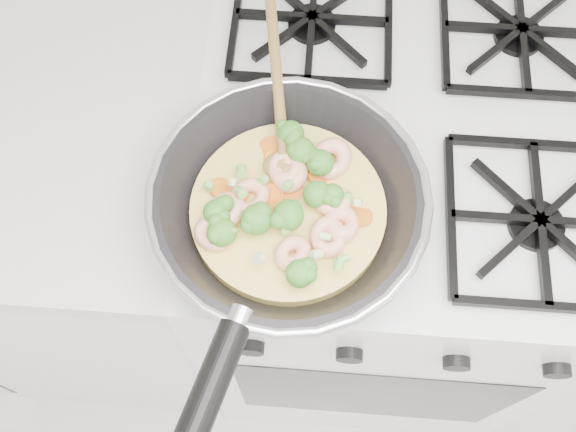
{
  "coord_description": "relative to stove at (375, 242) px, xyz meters",
  "views": [
    {
      "loc": [
        -0.14,
        1.2,
        1.65
      ],
      "look_at": [
        -0.16,
        1.53,
        0.93
      ],
      "focal_mm": 40.46,
      "sensor_mm": 36.0,
      "label": 1
    }
  ],
  "objects": [
    {
      "name": "stove",
      "position": [
        0.0,
        0.0,
        0.0
      ],
      "size": [
        0.6,
        0.6,
        0.92
      ],
      "color": "white",
      "rests_on": "ground"
    },
    {
      "name": "skillet",
      "position": [
        -0.16,
        -0.18,
        0.5
      ],
      "size": [
        0.33,
        0.63,
        0.09
      ],
      "rotation": [
        0.0,
        0.0,
        -0.05
      ],
      "color": "black",
      "rests_on": "stove"
    }
  ]
}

